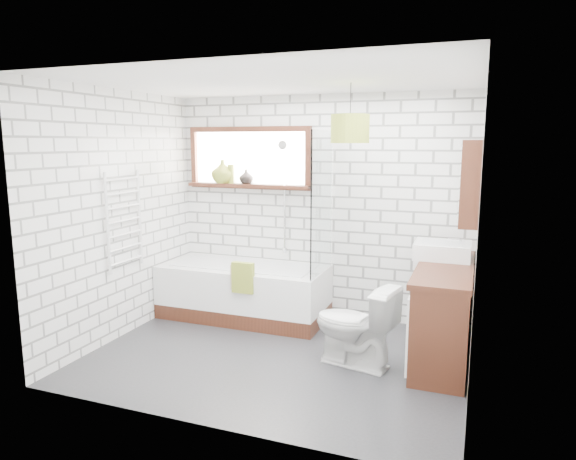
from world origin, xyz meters
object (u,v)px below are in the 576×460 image
at_px(toilet, 355,325).
at_px(bathtub, 244,291).
at_px(vanity, 444,312).
at_px(basin, 443,250).
at_px(pendant, 350,129).

bearing_deg(toilet, bathtub, -107.51).
distance_m(bathtub, vanity, 2.24).
distance_m(vanity, basin, 0.61).
relative_size(bathtub, vanity, 1.22).
distance_m(basin, pendant, 1.50).
xyz_separation_m(bathtub, vanity, (2.21, -0.36, 0.13)).
height_order(toilet, pendant, pendant).
bearing_deg(bathtub, pendant, -22.41).
height_order(vanity, pendant, pendant).
height_order(basin, pendant, pendant).
height_order(basin, toilet, basin).
xyz_separation_m(bathtub, pendant, (1.33, -0.55, 1.80)).
bearing_deg(vanity, toilet, -147.89).
relative_size(bathtub, pendant, 5.41).
bearing_deg(basin, toilet, -130.67).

